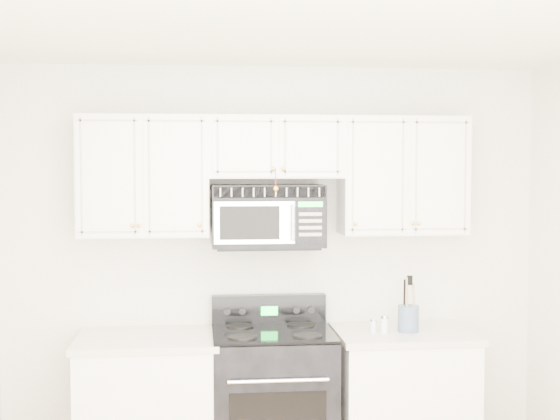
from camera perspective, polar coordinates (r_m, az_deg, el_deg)
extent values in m
cube|color=white|center=(3.41, 2.32, 14.05)|extent=(3.50, 3.50, 0.01)
cube|color=white|center=(5.13, -0.52, -4.11)|extent=(3.50, 0.01, 2.60)
cube|color=white|center=(5.00, -9.63, -14.47)|extent=(0.82, 0.63, 0.88)
cube|color=beige|center=(4.88, -9.68, -9.32)|extent=(0.86, 0.65, 0.04)
cube|color=white|center=(5.15, 9.00, -13.92)|extent=(0.82, 0.63, 0.88)
cube|color=beige|center=(5.03, 9.04, -8.92)|extent=(0.86, 0.65, 0.04)
cube|color=black|center=(5.00, -0.53, -14.18)|extent=(0.74, 0.64, 0.92)
cylinder|color=silver|center=(4.59, -0.11, -12.39)|extent=(0.59, 0.02, 0.02)
cube|color=black|center=(4.88, -0.53, -8.97)|extent=(0.74, 0.64, 0.02)
cube|color=black|center=(5.13, -0.83, -7.29)|extent=(0.74, 0.08, 0.20)
cube|color=#0FDA34|center=(5.09, -0.78, -7.39)|extent=(0.11, 0.00, 0.06)
cube|color=white|center=(4.91, -9.91, 2.47)|extent=(0.80, 0.33, 0.75)
cube|color=white|center=(5.07, 8.93, 2.51)|extent=(0.80, 0.33, 0.75)
cube|color=white|center=(4.93, -0.34, 4.62)|extent=(0.84, 0.33, 0.39)
sphere|color=gold|center=(4.74, -10.28, -1.13)|extent=(0.03, 0.03, 0.03)
sphere|color=gold|center=(4.73, -5.92, -1.11)|extent=(0.03, 0.03, 0.03)
sphere|color=gold|center=(4.82, 5.56, -1.02)|extent=(0.03, 0.03, 0.03)
sphere|color=gold|center=(4.91, 9.69, -0.98)|extent=(0.03, 0.03, 0.03)
sphere|color=gold|center=(4.73, -0.48, 3.03)|extent=(0.03, 0.03, 0.03)
sphere|color=gold|center=(4.74, 0.24, 3.03)|extent=(0.03, 0.03, 0.03)
cylinder|color=red|center=(4.74, -0.31, 2.33)|extent=(0.00, 0.00, 0.12)
sphere|color=gold|center=(4.74, -0.31, 1.56)|extent=(0.04, 0.04, 0.04)
cube|color=black|center=(4.92, -0.91, -0.40)|extent=(0.70, 0.35, 0.39)
cube|color=#B1A99D|center=(4.74, -0.73, 1.31)|extent=(0.68, 0.01, 0.07)
cube|color=silver|center=(4.73, -1.87, -0.94)|extent=(0.49, 0.01, 0.26)
cube|color=black|center=(4.73, -2.23, -0.95)|extent=(0.36, 0.01, 0.20)
cube|color=black|center=(4.77, 2.23, -0.91)|extent=(0.19, 0.01, 0.26)
cube|color=#0FDA34|center=(4.76, 2.24, 0.42)|extent=(0.15, 0.00, 0.03)
cylinder|color=silver|center=(4.72, 0.96, -0.95)|extent=(0.02, 0.02, 0.22)
cylinder|color=#465174|center=(4.99, 9.37, -7.84)|extent=(0.13, 0.13, 0.16)
cylinder|color=#A27853|center=(4.98, 9.78, -6.92)|extent=(0.01, 0.01, 0.28)
cylinder|color=black|center=(4.99, 9.08, -6.76)|extent=(0.01, 0.01, 0.31)
cylinder|color=#A27853|center=(4.93, 9.28, -6.76)|extent=(0.01, 0.01, 0.33)
cylinder|color=white|center=(4.92, 6.83, -8.50)|extent=(0.04, 0.04, 0.07)
cylinder|color=silver|center=(4.91, 6.83, -8.00)|extent=(0.04, 0.04, 0.01)
cylinder|color=white|center=(4.92, 7.65, -8.40)|extent=(0.04, 0.04, 0.09)
cylinder|color=silver|center=(4.91, 7.65, -7.76)|extent=(0.05, 0.05, 0.02)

